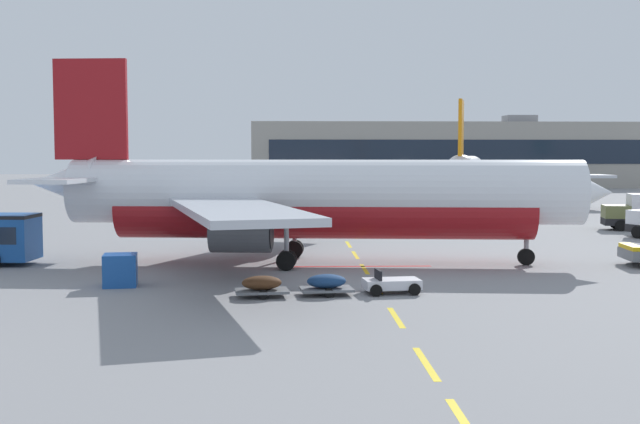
% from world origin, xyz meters
% --- Properties ---
extents(ground, '(400.00, 400.00, 0.00)m').
position_xyz_m(ground, '(40.00, 40.00, 0.00)').
color(ground, gray).
extents(apron_paint_markings, '(8.00, 93.23, 0.01)m').
position_xyz_m(apron_paint_markings, '(18.00, 36.60, 0.00)').
color(apron_paint_markings, yellow).
rests_on(apron_paint_markings, ground).
extents(airliner_foreground, '(34.82, 34.48, 12.20)m').
position_xyz_m(airliner_foreground, '(15.22, 23.30, 3.95)').
color(airliner_foreground, white).
rests_on(airliner_foreground, ground).
extents(airliner_far_center, '(34.00, 34.95, 12.42)m').
position_xyz_m(airliner_far_center, '(36.02, 75.39, 4.02)').
color(airliner_far_center, silver).
rests_on(airliner_far_center, ground).
extents(baggage_train, '(8.71, 2.54, 1.14)m').
position_xyz_m(baggage_train, '(15.49, 12.68, 0.52)').
color(baggage_train, silver).
rests_on(baggage_train, ground).
extents(uld_cargo_container, '(1.79, 1.76, 1.60)m').
position_xyz_m(uld_cargo_container, '(5.37, 15.56, 0.80)').
color(uld_cargo_container, '#194C9E').
rests_on(uld_cargo_container, ground).
extents(terminal_satellite, '(82.23, 19.45, 14.32)m').
position_xyz_m(terminal_satellite, '(47.72, 134.57, 6.38)').
color(terminal_satellite, '#9E998E').
rests_on(terminal_satellite, ground).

